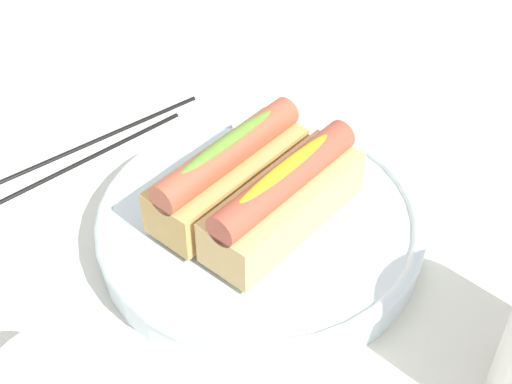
# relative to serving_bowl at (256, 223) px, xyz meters

# --- Properties ---
(ground_plane) EXTENTS (2.40, 2.40, 0.00)m
(ground_plane) POSITION_rel_serving_bowl_xyz_m (-0.01, 0.00, -0.02)
(ground_plane) COLOR silver
(serving_bowl) EXTENTS (0.27, 0.27, 0.03)m
(serving_bowl) POSITION_rel_serving_bowl_xyz_m (0.00, 0.00, 0.00)
(serving_bowl) COLOR silver
(serving_bowl) RESTS_ON ground_plane
(hotdog_front) EXTENTS (0.15, 0.06, 0.06)m
(hotdog_front) POSITION_rel_serving_bowl_xyz_m (0.00, -0.03, 0.04)
(hotdog_front) COLOR tan
(hotdog_front) RESTS_ON serving_bowl
(hotdog_back) EXTENTS (0.15, 0.06, 0.06)m
(hotdog_back) POSITION_rel_serving_bowl_xyz_m (-0.00, 0.03, 0.04)
(hotdog_back) COLOR #DBB270
(hotdog_back) RESTS_ON serving_bowl
(chopstick_near) EXTENTS (0.22, 0.05, 0.01)m
(chopstick_near) POSITION_rel_serving_bowl_xyz_m (0.02, -0.19, -0.02)
(chopstick_near) COLOR black
(chopstick_near) RESTS_ON ground_plane
(chopstick_far) EXTENTS (0.21, 0.06, 0.01)m
(chopstick_far) POSITION_rel_serving_bowl_xyz_m (-0.01, -0.20, -0.02)
(chopstick_far) COLOR black
(chopstick_far) RESTS_ON ground_plane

